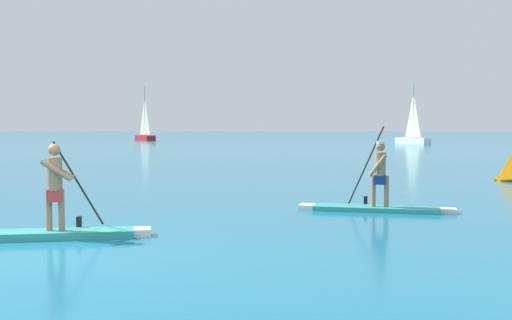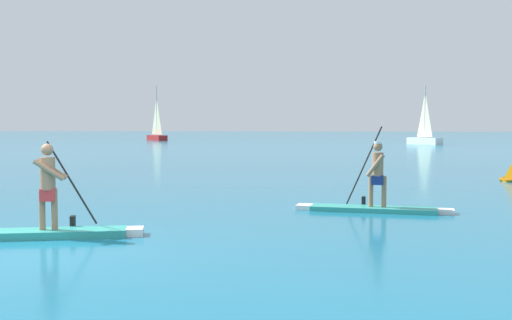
% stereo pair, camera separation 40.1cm
% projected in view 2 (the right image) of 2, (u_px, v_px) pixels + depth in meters
% --- Properties ---
extents(ground, '(440.00, 440.00, 0.00)m').
position_uv_depth(ground, '(22.00, 253.00, 9.48)').
color(ground, '#196B8C').
extents(paddleboarder_mid_center, '(3.00, 1.27, 1.70)m').
position_uv_depth(paddleboarder_mid_center, '(56.00, 219.00, 10.88)').
color(paddleboarder_mid_center, teal).
rests_on(paddleboarder_mid_center, ground).
extents(paddleboarder_far_right, '(3.60, 1.08, 2.00)m').
position_uv_depth(paddleboarder_far_right, '(374.00, 199.00, 14.17)').
color(paddleboarder_far_right, teal).
rests_on(paddleboarder_far_right, ground).
extents(sailboat_left_horizon, '(4.14, 5.02, 7.45)m').
position_uv_depth(sailboat_left_horizon, '(157.00, 134.00, 84.90)').
color(sailboat_left_horizon, '#A51E1E').
rests_on(sailboat_left_horizon, ground).
extents(sailboat_right_horizon, '(3.56, 3.79, 6.34)m').
position_uv_depth(sailboat_right_horizon, '(425.00, 136.00, 65.78)').
color(sailboat_right_horizon, white).
rests_on(sailboat_right_horizon, ground).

